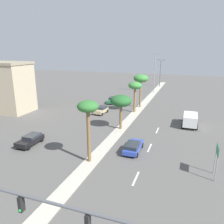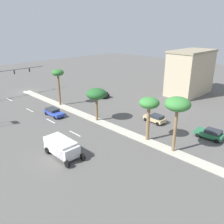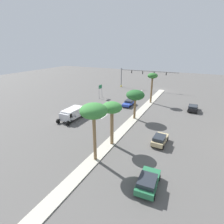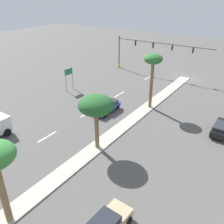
% 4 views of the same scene
% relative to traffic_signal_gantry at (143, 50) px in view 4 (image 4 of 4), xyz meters
% --- Properties ---
extents(ground_plane, '(160.00, 160.00, 0.00)m').
position_rel_traffic_signal_gantry_xyz_m(ground_plane, '(-8.64, 31.56, -4.49)').
color(ground_plane, '#565451').
extents(lane_stripe_outboard, '(0.20, 2.80, 0.01)m').
position_rel_traffic_signal_gantry_xyz_m(lane_stripe_outboard, '(-2.70, 2.88, -4.49)').
color(lane_stripe_outboard, silver).
rests_on(lane_stripe_outboard, ground).
extents(lane_stripe_mid, '(0.20, 2.80, 0.01)m').
position_rel_traffic_signal_gantry_xyz_m(lane_stripe_mid, '(-2.70, 12.79, -4.49)').
color(lane_stripe_mid, silver).
rests_on(lane_stripe_mid, ground).
extents(lane_stripe_rear, '(0.20, 2.80, 0.01)m').
position_rel_traffic_signal_gantry_xyz_m(lane_stripe_rear, '(-2.70, 20.81, -4.49)').
color(lane_stripe_rear, silver).
rests_on(lane_stripe_rear, ground).
extents(lane_stripe_trailing, '(0.20, 2.80, 0.01)m').
position_rel_traffic_signal_gantry_xyz_m(lane_stripe_trailing, '(-2.70, 28.02, -4.49)').
color(lane_stripe_trailing, silver).
rests_on(lane_stripe_trailing, ground).
extents(traffic_signal_gantry, '(19.40, 0.53, 6.62)m').
position_rel_traffic_signal_gantry_xyz_m(traffic_signal_gantry, '(0.00, 0.00, 0.00)').
color(traffic_signal_gantry, '#515459').
rests_on(traffic_signal_gantry, ground).
extents(directional_road_sign, '(0.10, 1.73, 3.67)m').
position_rel_traffic_signal_gantry_xyz_m(directional_road_sign, '(5.14, 15.84, -1.79)').
color(directional_road_sign, gray).
rests_on(directional_road_sign, ground).
extents(palm_tree_outboard, '(2.47, 2.47, 7.54)m').
position_rel_traffic_signal_gantry_xyz_m(palm_tree_outboard, '(-8.87, 14.39, 2.02)').
color(palm_tree_outboard, brown).
rests_on(palm_tree_outboard, median_curb).
extents(palm_tree_rear, '(3.55, 3.55, 5.82)m').
position_rel_traffic_signal_gantry_xyz_m(palm_tree_rear, '(-8.70, 26.46, 0.39)').
color(palm_tree_rear, brown).
rests_on(palm_tree_rear, median_curb).
extents(sedan_black_rear, '(2.08, 4.25, 1.37)m').
position_rel_traffic_signal_gantry_xyz_m(sedan_black_rear, '(-18.98, 16.16, -3.74)').
color(sedan_black_rear, black).
rests_on(sedan_black_rear, ground).
extents(sedan_blue_near, '(1.97, 4.49, 1.33)m').
position_rel_traffic_signal_gantry_xyz_m(sedan_blue_near, '(-4.57, 18.87, -3.77)').
color(sedan_blue_near, '#2D47AD').
rests_on(sedan_blue_near, ground).
extents(sedan_tan_far, '(2.02, 3.94, 1.46)m').
position_rel_traffic_signal_gantry_xyz_m(sedan_tan_far, '(-15.42, 34.18, -3.72)').
color(sedan_tan_far, tan).
rests_on(sedan_tan_far, ground).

